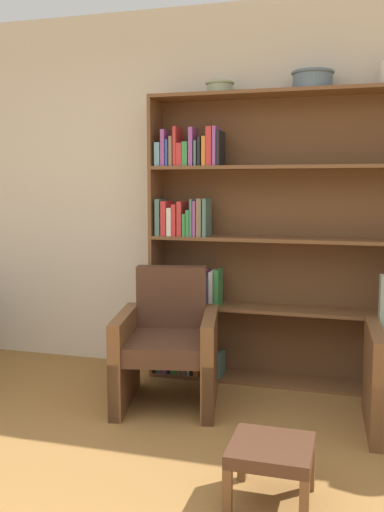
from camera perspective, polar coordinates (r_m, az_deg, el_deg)
wall_back at (r=4.34m, az=4.24°, el=6.29°), size 12.00×0.06×2.75m
bookshelf at (r=4.14m, az=7.92°, el=1.15°), size 2.18×0.30×2.08m
bowl_cream at (r=4.22m, az=2.81°, el=16.55°), size 0.21×0.21×0.09m
bowl_stoneware at (r=4.13m, az=11.97°, el=16.90°), size 0.29×0.29×0.12m
armchair_leather at (r=3.82m, az=-2.42°, el=-8.82°), size 0.76×0.79×0.88m
footstool at (r=2.74m, az=7.92°, el=-19.05°), size 0.37×0.37×0.28m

